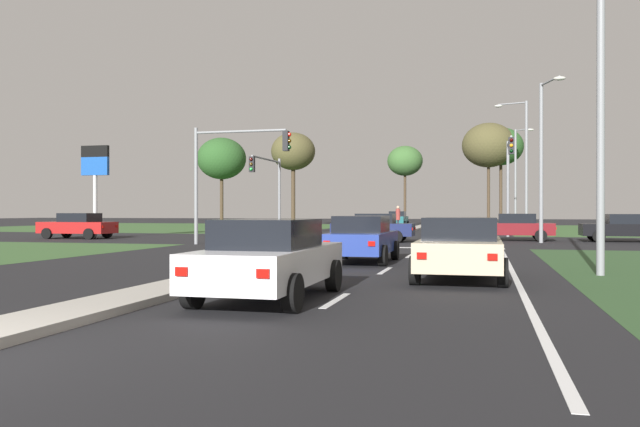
{
  "coord_description": "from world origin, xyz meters",
  "views": [
    {
      "loc": [
        6.1,
        -5.43,
        1.63
      ],
      "look_at": [
        -4.39,
        35.4,
        1.47
      ],
      "focal_mm": 35.81,
      "sensor_mm": 36.0,
      "label": 1
    }
  ],
  "objects": [
    {
      "name": "treeline_third",
      "position": [
        -2.27,
        64.8,
        7.13
      ],
      "size": [
        3.88,
        3.88,
        8.81
      ],
      "color": "#423323",
      "rests_on": "ground"
    },
    {
      "name": "street_lamp_near",
      "position": [
        8.92,
        12.08,
        5.52
      ],
      "size": [
        0.83,
        1.98,
        9.97
      ],
      "color": "gray",
      "rests_on": "ground"
    },
    {
      "name": "traffic_signal_far_right",
      "position": [
        7.6,
        34.77,
        4.19
      ],
      "size": [
        0.32,
        5.22,
        6.06
      ],
      "color": "gray",
      "rests_on": "ground"
    },
    {
      "name": "ground_plane",
      "position": [
        0.0,
        30.0,
        0.0
      ],
      "size": [
        200.0,
        200.0,
        0.0
      ],
      "primitive_type": "plane",
      "color": "black"
    },
    {
      "name": "street_lamp_fourth",
      "position": [
        9.09,
        56.03,
        5.11
      ],
      "size": [
        1.64,
        1.39,
        9.18
      ],
      "color": "gray",
      "rests_on": "ground"
    },
    {
      "name": "lane_dash_second",
      "position": [
        3.5,
        11.84,
        0.01
      ],
      "size": [
        0.14,
        2.0,
        0.01
      ],
      "primitive_type": "cube",
      "color": "silver",
      "rests_on": "ground"
    },
    {
      "name": "car_black_fourth",
      "position": [
        13.34,
        31.32,
        0.76
      ],
      "size": [
        4.32,
        2.07,
        1.48
      ],
      "rotation": [
        0.0,
        0.0,
        1.57
      ],
      "color": "black",
      "rests_on": "ground"
    },
    {
      "name": "crosswalk_bar_sixth",
      "position": [
        -0.65,
        24.8,
        0.01
      ],
      "size": [
        0.7,
        2.8,
        0.01
      ],
      "primitive_type": "cube",
      "color": "silver",
      "rests_on": "ground"
    },
    {
      "name": "edge_line_right",
      "position": [
        6.85,
        12.0,
        0.01
      ],
      "size": [
        0.14,
        24.0,
        0.01
      ],
      "primitive_type": "cube",
      "color": "silver",
      "rests_on": "ground"
    },
    {
      "name": "crosswalk_bar_fifth",
      "position": [
        -1.8,
        24.8,
        0.01
      ],
      "size": [
        0.7,
        2.8,
        0.01
      ],
      "primitive_type": "cube",
      "color": "silver",
      "rests_on": "ground"
    },
    {
      "name": "median_island_near",
      "position": [
        0.0,
        11.0,
        0.07
      ],
      "size": [
        1.2,
        22.0,
        0.14
      ],
      "primitive_type": "cube",
      "color": "#ADA89E",
      "rests_on": "ground"
    },
    {
      "name": "crosswalk_bar_eighth",
      "position": [
        1.65,
        24.8,
        0.01
      ],
      "size": [
        0.7,
        2.8,
        0.01
      ],
      "primitive_type": "cube",
      "color": "silver",
      "rests_on": "ground"
    },
    {
      "name": "car_white_third",
      "position": [
        2.28,
        5.7,
        0.76
      ],
      "size": [
        1.95,
        4.52,
        1.48
      ],
      "color": "silver",
      "rests_on": "ground"
    },
    {
      "name": "treeline_fifth",
      "position": [
        7.79,
        61.26,
        8.1
      ],
      "size": [
        4.46,
        4.46,
        10.04
      ],
      "color": "#423323",
      "rests_on": "ground"
    },
    {
      "name": "fuel_price_totem",
      "position": [
        -16.75,
        28.63,
        4.09
      ],
      "size": [
        1.8,
        0.24,
        5.61
      ],
      "color": "silver",
      "rests_on": "ground"
    },
    {
      "name": "crosswalk_bar_third",
      "position": [
        -4.1,
        24.8,
        0.01
      ],
      "size": [
        0.7,
        2.8,
        0.01
      ],
      "primitive_type": "cube",
      "color": "silver",
      "rests_on": "ground"
    },
    {
      "name": "treeline_second",
      "position": [
        -14.62,
        63.14,
        8.28
      ],
      "size": [
        4.96,
        4.96,
        10.45
      ],
      "color": "#423323",
      "rests_on": "ground"
    },
    {
      "name": "pedestrian_at_median",
      "position": [
        -0.22,
        43.13,
        1.3
      ],
      "size": [
        0.34,
        0.34,
        1.9
      ],
      "rotation": [
        0.0,
        0.0,
        5.54
      ],
      "color": "#232833",
      "rests_on": "median_island_far"
    },
    {
      "name": "car_red_seventh",
      "position": [
        -17.26,
        27.65,
        0.77
      ],
      "size": [
        4.42,
        2.04,
        1.51
      ],
      "rotation": [
        0.0,
        0.0,
        1.57
      ],
      "color": "#A31919",
      "rests_on": "ground"
    },
    {
      "name": "crosswalk_bar_fourth",
      "position": [
        -2.95,
        24.8,
        0.01
      ],
      "size": [
        0.7,
        2.8,
        0.01
      ],
      "primitive_type": "cube",
      "color": "silver",
      "rests_on": "ground"
    },
    {
      "name": "treeline_near",
      "position": [
        -22.16,
        60.55,
        7.46
      ],
      "size": [
        5.44,
        5.44,
        9.8
      ],
      "color": "#423323",
      "rests_on": "ground"
    },
    {
      "name": "crosswalk_bar_near",
      "position": [
        -6.4,
        24.8,
        0.01
      ],
      "size": [
        0.7,
        2.8,
        0.01
      ],
      "primitive_type": "cube",
      "color": "silver",
      "rests_on": "ground"
    },
    {
      "name": "traffic_signal_near_left",
      "position": [
        -5.81,
        23.4,
        3.96
      ],
      "size": [
        4.98,
        0.32,
        5.73
      ],
      "color": "gray",
      "rests_on": "ground"
    },
    {
      "name": "grass_verge_far_left",
      "position": [
        -25.5,
        54.5,
        0.0
      ],
      "size": [
        35.0,
        35.0,
        0.01
      ],
      "primitive_type": "cube",
      "color": "#385B2D",
      "rests_on": "ground"
    },
    {
      "name": "traffic_signal_far_left",
      "position": [
        -7.6,
        34.41,
        3.7
      ],
      "size": [
        0.32,
        5.74,
        5.26
      ],
      "color": "gray",
      "rests_on": "ground"
    },
    {
      "name": "lane_dash_near",
      "position": [
        3.5,
        5.84,
        0.01
      ],
      "size": [
        0.14,
        2.0,
        0.01
      ],
      "primitive_type": "cube",
      "color": "silver",
      "rests_on": "ground"
    },
    {
      "name": "crosswalk_bar_second",
      "position": [
        -5.25,
        24.8,
        0.01
      ],
      "size": [
        0.7,
        2.8,
        0.01
      ],
      "primitive_type": "cube",
      "color": "silver",
      "rests_on": "ground"
    },
    {
      "name": "car_beige_near",
      "position": [
        5.57,
        10.04,
        0.76
      ],
      "size": [
        2.08,
        4.45,
        1.48
      ],
      "color": "#BCAD8E",
      "rests_on": "ground"
    },
    {
      "name": "car_blue_sixth",
      "position": [
        2.36,
        14.52,
        0.76
      ],
      "size": [
        1.95,
        4.17,
        1.48
      ],
      "color": "navy",
      "rests_on": "ground"
    },
    {
      "name": "street_lamp_second",
      "position": [
        9.04,
        28.82,
        4.64
      ],
      "size": [
        1.04,
        2.29,
        8.19
      ],
      "color": "gray",
      "rests_on": "ground"
    },
    {
      "name": "lane_dash_third",
      "position": [
        3.5,
        17.84,
        0.01
      ],
      "size": [
        0.14,
        2.0,
        0.01
      ],
      "primitive_type": "cube",
      "color": "silver",
      "rests_on": "ground"
    },
    {
      "name": "car_teal_eighth",
      "position": [
        -2.45,
        59.82,
        0.82
      ],
      "size": [
        1.98,
        4.35,
        1.61
      ],
      "rotation": [
        0.0,
        0.0,
        3.14
      ],
      "color": "#19565B",
      "rests_on": "ground"
    },
    {
      "name": "street_lamp_third",
      "position": [
        8.78,
        40.7,
        5.15
      ],
      "size": [
        2.23,
        0.76,
        9.23
      ],
      "color": "gray",
      "rests_on": "ground"
    },
    {
      "name": "crosswalk_bar_seventh",
      "position": [
        0.5,
        24.8,
        0.01
      ],
      "size": [
        0.7,
        2.8,
        0.01
      ],
      "primitive_type": "cube",
      "color": "silver",
      "rests_on": "ground"
    },
    {
      "name": "stop_bar_near",
      "position": [
        3.8,
        23.0,
        0.01
      ],
      "size": [
        6.4,
        0.5,
        0.01
      ],
      "primitive_type": "cube",
      "color": "silver",
      "rests_on": "ground"
    },
    {
      "name": "car_navy_fifth",
      "position": [
        0.43,
        28.1,
        0.77
      ],
      "size": [
        4.34,
        1.95,
        1.5
      ],
      "rotation": [
        0.0,
        0.0,
        1.57
      ],
      "color": "#161E47",
      "rests_on": "ground"
    },
    {
      "name": "car_maroon_second",
      "position": [
        7.76,
        31.37,
        0.76
      ],
      "size": [
        4.26,
        2.0,
        1.49
      ],
      "rotation": [
        0.0,
        0.0,
        1.57
      ],
      "color": "maroon",
      "rests_on": "ground"
    },
    {
      "name": "median_island_far",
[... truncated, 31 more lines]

